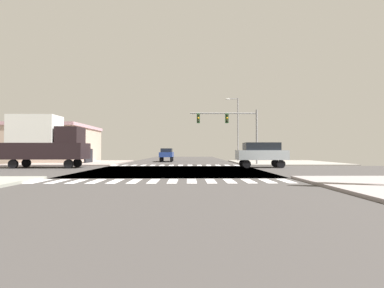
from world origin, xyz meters
name	(u,v)px	position (x,y,z in m)	size (l,w,h in m)	color
ground	(175,171)	(0.00, 0.00, -0.03)	(90.00, 90.00, 0.05)	#3C3937
sidewalk_corner_ne	(283,163)	(13.00, 12.00, 0.07)	(12.00, 12.00, 0.14)	gray
sidewalk_corner_nw	(75,163)	(-13.00, 12.00, 0.07)	(12.00, 12.00, 0.14)	gray
crosswalk_near	(163,181)	(-0.25, -7.30, 0.00)	(13.50, 2.00, 0.01)	white
crosswalk_far	(176,165)	(-0.25, 7.30, 0.00)	(13.50, 2.00, 0.01)	white
traffic_signal_mast	(230,124)	(5.57, 7.24, 4.47)	(7.29, 0.55, 6.02)	gray
street_lamp	(236,124)	(7.64, 14.91, 5.20)	(1.78, 0.32, 8.79)	gray
bank_building	(46,144)	(-18.29, 14.98, 2.50)	(13.40, 10.49, 4.98)	#BEA391
sedan_farside_2	(167,154)	(-2.00, 16.52, 1.12)	(1.80, 4.30, 1.88)	black
box_truck_queued_1	(45,140)	(-12.29, 3.50, 2.56)	(7.20, 2.40, 4.85)	black
suv_leading_1	(261,153)	(7.93, 3.50, 1.39)	(4.60, 1.96, 2.34)	black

